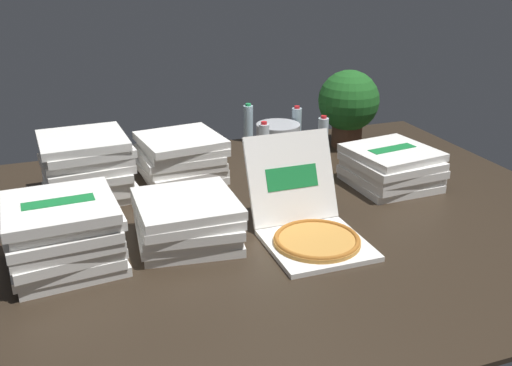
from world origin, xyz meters
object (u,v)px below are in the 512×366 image
Objects in this scene: open_pizza_box at (310,224)px; pizza_stack_right_mid at (181,157)px; ice_bucket at (278,137)px; water_bottle_1 at (323,137)px; pizza_stack_left_mid at (87,166)px; water_bottle_3 at (248,123)px; pizza_stack_left_near at (187,220)px; pizza_stack_center_far at (63,234)px; water_bottle_0 at (296,126)px; pizza_stack_left_far at (391,167)px; water_bottle_2 at (264,143)px; potted_plant at (349,104)px.

pizza_stack_right_mid is at bearing 111.16° from open_pizza_box.
water_bottle_1 reaches higher than ice_bucket.
pizza_stack_left_mid is at bearing 136.00° from open_pizza_box.
ice_bucket is at bearing 20.30° from pizza_stack_right_mid.
open_pizza_box reaches higher than water_bottle_3.
pizza_stack_left_near is (-0.15, -0.75, -0.02)m from pizza_stack_right_mid.
water_bottle_1 is 0.54m from water_bottle_3.
pizza_stack_center_far is (-0.51, -0.04, 0.04)m from pizza_stack_left_near.
pizza_stack_left_far is at bearing -76.91° from water_bottle_0.
water_bottle_3 reaches higher than pizza_stack_left_far.
pizza_stack_center_far is 1.68m from ice_bucket.
pizza_stack_right_mid is 1.87× the size of water_bottle_3.
water_bottle_3 reaches higher than pizza_stack_right_mid.
water_bottle_3 is at bearing 46.47° from pizza_stack_center_far.
water_bottle_2 is 0.52× the size of potted_plant.
pizza_stack_right_mid is at bearing -175.85° from water_bottle_1.
pizza_stack_left_near is at bearing 161.84° from open_pizza_box.
pizza_stack_left_mid is 1.02m from water_bottle_2.
ice_bucket is at bearing 50.59° from pizza_stack_left_near.
water_bottle_3 is (-0.46, 0.98, 0.02)m from pizza_stack_left_far.
pizza_stack_center_far is 1.76× the size of ice_bucket.
pizza_stack_left_near is 1.29m from ice_bucket.
pizza_stack_left_mid is at bearing -170.19° from potted_plant.
potted_plant is (1.27, 0.94, 0.18)m from pizza_stack_left_near.
pizza_stack_center_far is at bearing -151.20° from water_bottle_1.
pizza_stack_center_far is 2.03m from potted_plant.
water_bottle_1 and water_bottle_2 have the same top height.
pizza_stack_left_mid is 1.84× the size of water_bottle_1.
pizza_stack_left_far is 1.09m from water_bottle_3.
potted_plant is at bearing 9.81° from pizza_stack_left_mid.
potted_plant reaches higher than pizza_stack_left_mid.
pizza_stack_left_near is 1.86× the size of water_bottle_0.
potted_plant is (0.45, -0.06, 0.19)m from ice_bucket.
water_bottle_0 is at bearing 47.77° from pizza_stack_left_near.
pizza_stack_left_mid is at bearing 118.25° from pizza_stack_left_near.
pizza_stack_left_far is 1.13m from pizza_stack_right_mid.
ice_bucket is at bearing 48.14° from water_bottle_2.
pizza_stack_left_near is at bearing -129.41° from ice_bucket.
pizza_stack_left_far is at bearing -64.58° from ice_bucket.
pizza_stack_right_mid is 0.97× the size of potted_plant.
water_bottle_0 is at bearing 154.82° from potted_plant.
water_bottle_2 is 0.65m from potted_plant.
water_bottle_1 is (1.54, 0.85, -0.02)m from pizza_stack_center_far.
pizza_stack_left_near is 1.05m from water_bottle_2.
pizza_stack_right_mid is 1.73× the size of ice_bucket.
water_bottle_2 and water_bottle_3 have the same top height.
pizza_stack_left_near is at bearing -132.23° from water_bottle_0.
pizza_stack_left_far is at bearing -25.45° from pizza_stack_right_mid.
potted_plant is at bearing 11.62° from water_bottle_2.
water_bottle_0 is at bearing 68.86° from open_pizza_box.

